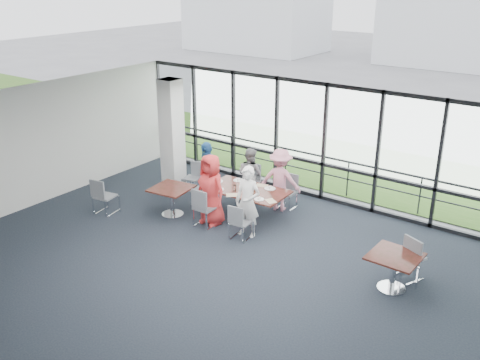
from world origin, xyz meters
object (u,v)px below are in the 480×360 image
Objects in this scene: diner_near_right at (248,202)px; chair_main_nl at (205,208)px; side_table_right at (395,260)px; structural_column at (172,137)px; side_table_left at (171,191)px; chair_main_nr at (241,222)px; chair_main_fl at (250,182)px; chair_spare_lb at (192,178)px; diner_far_right at (280,180)px; main_table at (247,194)px; diner_far_left at (250,175)px; chair_spare_la at (105,196)px; chair_main_end at (201,190)px; diner_near_left at (211,190)px; chair_spare_r at (410,257)px; chair_main_fr at (287,192)px; diner_end at (208,174)px.

chair_main_nl is (-1.11, -0.21, -0.37)m from diner_near_right.
structural_column is at bearing 170.21° from side_table_right.
chair_main_nr is at bearing -0.50° from side_table_left.
chair_main_fl reaches higher than chair_main_nr.
chair_spare_lb is (-0.56, 1.44, -0.22)m from side_table_left.
structural_column is at bearing -0.65° from diner_far_right.
diner_far_left is at bearing 118.59° from main_table.
side_table_right is (4.22, -1.02, 0.01)m from main_table.
structural_column reaches higher than chair_main_nl.
chair_spare_la is (-3.06, -1.95, -0.17)m from main_table.
diner_far_right is 1.96× the size of chair_main_end.
chair_main_fl is at bearing 101.08° from diner_near_left.
diner_near_left reaches higher than chair_main_nl.
chair_main_nl is at bearing 179.94° from side_table_right.
chair_main_nl is (2.12, -1.18, -1.11)m from structural_column.
diner_near_right is 2.18m from chair_main_end.
chair_spare_la is at bearing -160.71° from chair_main_nl.
chair_spare_lb is 6.57m from chair_spare_r.
chair_spare_la reaches higher than side_table_left.
main_table is 4.35m from side_table_right.
diner_near_left reaches higher than diner_far_left.
structural_column is 2.44m from chair_spare_la.
chair_main_nr reaches higher than main_table.
chair_spare_la reaches higher than chair_main_fr.
main_table is 2.28× the size of chair_main_fl.
side_table_right is at bearing -0.95° from chair_main_nl.
chair_main_end is 0.99× the size of chair_spare_lb.
structural_column reaches higher than side_table_left.
diner_near_left is 4.87m from chair_spare_r.
structural_column is 1.54m from diner_end.
diner_end is at bearing 169.27° from side_table_right.
diner_far_left is at bearing 158.15° from side_table_right.
chair_spare_lb reaches higher than side_table_right.
chair_spare_r reaches higher than chair_spare_lb.
side_table_right is at bearing -7.21° from chair_main_nr.
diner_far_right is 2.14m from chair_main_nl.
side_table_left is at bearing 63.81° from diner_far_left.
chair_main_fl is at bearing 140.24° from chair_main_end.
chair_spare_lb is 0.86× the size of chair_spare_r.
diner_far_right is 0.95× the size of diner_end.
structural_column is at bearing 173.92° from main_table.
diner_far_left is (-4.76, 1.91, 0.10)m from side_table_right.
side_table_right is 4.74m from diner_near_left.
main_table is at bearing -161.74° from chair_spare_r.
chair_main_nr is (2.19, -0.02, -0.22)m from side_table_left.
diner_far_right is 2.68m from chair_spare_lb.
side_table_right is at bearing -3.84° from chair_spare_la.
diner_end is at bearing -5.91° from structural_column.
diner_far_right reaches higher than side_table_right.
chair_main_nr is at bearing 43.02° from diner_end.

